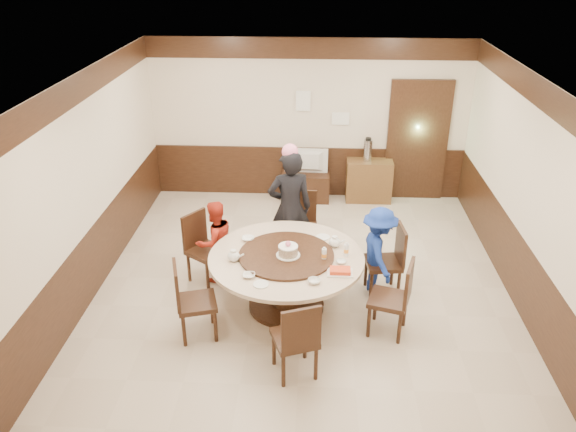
# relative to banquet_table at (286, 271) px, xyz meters

# --- Properties ---
(room) EXTENTS (6.00, 6.04, 2.84)m
(room) POSITION_rel_banquet_table_xyz_m (0.21, 0.59, 0.55)
(room) COLOR beige
(room) RESTS_ON ground
(banquet_table) EXTENTS (1.92, 1.92, 0.78)m
(banquet_table) POSITION_rel_banquet_table_xyz_m (0.00, 0.00, 0.00)
(banquet_table) COLOR black
(banquet_table) RESTS_ON ground
(chair_0) EXTENTS (0.50, 0.49, 0.97)m
(chair_0) POSITION_rel_banquet_table_xyz_m (1.27, 0.40, -0.23)
(chair_0) COLOR black
(chair_0) RESTS_ON ground
(chair_1) EXTENTS (0.44, 0.45, 0.97)m
(chair_1) POSITION_rel_banquet_table_xyz_m (0.15, 1.32, -0.23)
(chair_1) COLOR black
(chair_1) RESTS_ON ground
(chair_2) EXTENTS (0.62, 0.61, 0.97)m
(chair_2) POSITION_rel_banquet_table_xyz_m (-1.13, 0.59, -0.23)
(chair_2) COLOR black
(chair_2) RESTS_ON ground
(chair_3) EXTENTS (0.55, 0.55, 0.97)m
(chair_3) POSITION_rel_banquet_table_xyz_m (-1.03, -0.62, -0.23)
(chair_3) COLOR black
(chair_3) RESTS_ON ground
(chair_4) EXTENTS (0.57, 0.57, 0.97)m
(chair_4) POSITION_rel_banquet_table_xyz_m (0.16, -1.22, -0.23)
(chair_4) COLOR black
(chair_4) RESTS_ON ground
(chair_5) EXTENTS (0.56, 0.55, 0.97)m
(chair_5) POSITION_rel_banquet_table_xyz_m (1.25, -0.44, -0.23)
(chair_5) COLOR black
(chair_5) RESTS_ON ground
(person_standing) EXTENTS (0.70, 0.53, 1.72)m
(person_standing) POSITION_rel_banquet_table_xyz_m (-0.01, 1.12, 0.32)
(person_standing) COLOR black
(person_standing) RESTS_ON ground
(person_red) EXTENTS (0.72, 0.70, 1.16)m
(person_red) POSITION_rel_banquet_table_xyz_m (-0.99, 0.62, 0.05)
(person_red) COLOR #B12717
(person_red) RESTS_ON ground
(person_blue) EXTENTS (0.59, 0.87, 1.23)m
(person_blue) POSITION_rel_banquet_table_xyz_m (1.17, 0.39, 0.08)
(person_blue) COLOR navy
(person_blue) RESTS_ON ground
(birthday_cake) EXTENTS (0.30, 0.30, 0.20)m
(birthday_cake) POSITION_rel_banquet_table_xyz_m (0.02, -0.04, 0.32)
(birthday_cake) COLOR white
(birthday_cake) RESTS_ON banquet_table
(teapot_left) EXTENTS (0.17, 0.15, 0.13)m
(teapot_left) POSITION_rel_banquet_table_xyz_m (-0.63, -0.14, 0.28)
(teapot_left) COLOR white
(teapot_left) RESTS_ON banquet_table
(teapot_right) EXTENTS (0.17, 0.15, 0.13)m
(teapot_right) POSITION_rel_banquet_table_xyz_m (0.59, 0.27, 0.28)
(teapot_right) COLOR white
(teapot_right) RESTS_ON banquet_table
(bowl_0) EXTENTS (0.16, 0.16, 0.04)m
(bowl_0) POSITION_rel_banquet_table_xyz_m (-0.52, 0.38, 0.24)
(bowl_0) COLOR white
(bowl_0) RESTS_ON banquet_table
(bowl_1) EXTENTS (0.14, 0.14, 0.05)m
(bowl_1) POSITION_rel_banquet_table_xyz_m (0.35, -0.58, 0.24)
(bowl_1) COLOR white
(bowl_1) RESTS_ON banquet_table
(bowl_2) EXTENTS (0.14, 0.14, 0.04)m
(bowl_2) POSITION_rel_banquet_table_xyz_m (-0.40, -0.49, 0.23)
(bowl_2) COLOR white
(bowl_2) RESTS_ON banquet_table
(bowl_3) EXTENTS (0.12, 0.12, 0.04)m
(bowl_3) POSITION_rel_banquet_table_xyz_m (0.67, -0.13, 0.24)
(bowl_3) COLOR white
(bowl_3) RESTS_ON banquet_table
(saucer_near) EXTENTS (0.18, 0.18, 0.01)m
(saucer_near) POSITION_rel_banquet_table_xyz_m (-0.25, -0.65, 0.22)
(saucer_near) COLOR white
(saucer_near) RESTS_ON banquet_table
(saucer_far) EXTENTS (0.18, 0.18, 0.01)m
(saucer_far) POSITION_rel_banquet_table_xyz_m (0.45, 0.50, 0.22)
(saucer_far) COLOR white
(saucer_far) RESTS_ON banquet_table
(shrimp_platter) EXTENTS (0.30, 0.20, 0.06)m
(shrimp_platter) POSITION_rel_banquet_table_xyz_m (0.65, -0.37, 0.24)
(shrimp_platter) COLOR white
(shrimp_platter) RESTS_ON banquet_table
(bottle_0) EXTENTS (0.06, 0.06, 0.16)m
(bottle_0) POSITION_rel_banquet_table_xyz_m (0.46, -0.08, 0.30)
(bottle_0) COLOR white
(bottle_0) RESTS_ON banquet_table
(bottle_1) EXTENTS (0.06, 0.06, 0.16)m
(bottle_1) POSITION_rel_banquet_table_xyz_m (0.73, 0.05, 0.30)
(bottle_1) COLOR white
(bottle_1) RESTS_ON banquet_table
(tv_stand) EXTENTS (0.85, 0.45, 0.50)m
(tv_stand) POSITION_rel_banquet_table_xyz_m (0.16, 3.32, -0.28)
(tv_stand) COLOR black
(tv_stand) RESTS_ON ground
(television) EXTENTS (0.77, 0.13, 0.44)m
(television) POSITION_rel_banquet_table_xyz_m (0.16, 3.32, 0.19)
(television) COLOR gray
(television) RESTS_ON tv_stand
(side_cabinet) EXTENTS (0.80, 0.40, 0.75)m
(side_cabinet) POSITION_rel_banquet_table_xyz_m (1.29, 3.35, -0.16)
(side_cabinet) COLOR brown
(side_cabinet) RESTS_ON ground
(thermos) EXTENTS (0.15, 0.15, 0.38)m
(thermos) POSITION_rel_banquet_table_xyz_m (1.23, 3.35, 0.41)
(thermos) COLOR silver
(thermos) RESTS_ON side_cabinet
(notice_left) EXTENTS (0.25, 0.00, 0.35)m
(notice_left) POSITION_rel_banquet_table_xyz_m (0.10, 3.53, 1.22)
(notice_left) COLOR white
(notice_left) RESTS_ON room
(notice_right) EXTENTS (0.30, 0.00, 0.22)m
(notice_right) POSITION_rel_banquet_table_xyz_m (0.75, 3.53, 0.92)
(notice_right) COLOR white
(notice_right) RESTS_ON room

